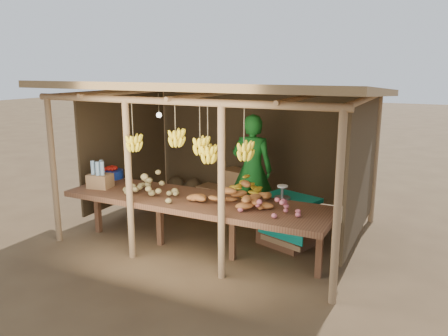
% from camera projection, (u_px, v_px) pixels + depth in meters
% --- Properties ---
extents(ground, '(60.00, 60.00, 0.00)m').
position_uv_depth(ground, '(224.00, 230.00, 7.16)').
color(ground, brown).
rests_on(ground, ground).
extents(stall_structure, '(4.70, 3.50, 2.43)m').
position_uv_depth(stall_structure, '(226.00, 113.00, 6.74)').
color(stall_structure, '#97734E').
rests_on(stall_structure, ground).
extents(counter, '(3.90, 1.05, 0.80)m').
position_uv_depth(counter, '(194.00, 203.00, 6.16)').
color(counter, brown).
rests_on(counter, ground).
extents(potato_heap, '(1.01, 0.79, 0.36)m').
position_uv_depth(potato_heap, '(153.00, 183.00, 6.29)').
color(potato_heap, '#A28E53').
rests_on(potato_heap, counter).
extents(sweet_potato_heap, '(1.11, 0.71, 0.36)m').
position_uv_depth(sweet_potato_heap, '(235.00, 190.00, 5.91)').
color(sweet_potato_heap, '#AC642C').
rests_on(sweet_potato_heap, counter).
extents(onion_heap, '(0.81, 0.55, 0.35)m').
position_uv_depth(onion_heap, '(272.00, 199.00, 5.54)').
color(onion_heap, '#CD636D').
rests_on(onion_heap, counter).
extents(banana_pile, '(0.57, 0.36, 0.35)m').
position_uv_depth(banana_pile, '(244.00, 184.00, 6.27)').
color(banana_pile, gold).
rests_on(banana_pile, counter).
extents(tomato_basin, '(0.39, 0.39, 0.20)m').
position_uv_depth(tomato_basin, '(111.00, 173.00, 7.29)').
color(tomato_basin, navy).
rests_on(tomato_basin, counter).
extents(bottle_box, '(0.37, 0.32, 0.42)m').
position_uv_depth(bottle_box, '(100.00, 177.00, 6.69)').
color(bottle_box, '#9D7046').
rests_on(bottle_box, counter).
extents(vendor, '(0.75, 0.57, 1.87)m').
position_uv_depth(vendor, '(252.00, 170.00, 7.31)').
color(vendor, '#186F22').
rests_on(vendor, ground).
extents(tarp_crate, '(0.97, 0.90, 0.95)m').
position_uv_depth(tarp_crate, '(287.00, 219.00, 6.52)').
color(tarp_crate, brown).
rests_on(tarp_crate, ground).
extents(carton_stack, '(1.06, 0.48, 0.75)m').
position_uv_depth(carton_stack, '(228.00, 191.00, 8.23)').
color(carton_stack, '#9D7046').
rests_on(carton_stack, ground).
extents(burlap_sacks, '(0.82, 0.43, 0.58)m').
position_uv_depth(burlap_sacks, '(184.00, 189.00, 8.68)').
color(burlap_sacks, '#453520').
rests_on(burlap_sacks, ground).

